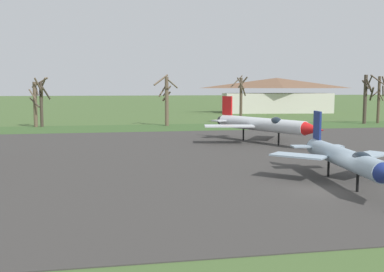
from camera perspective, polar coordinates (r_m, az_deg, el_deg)
ground_plane at (r=28.94m, az=16.02°, el=-6.61°), size 600.00×600.00×0.00m
asphalt_apron at (r=41.92m, az=7.27°, el=-2.46°), size 87.34×47.50×0.05m
grass_verge_strip at (r=70.63m, az=-0.15°, el=1.10°), size 147.34×12.00×0.06m
jet_fighter_front_left at (r=30.72m, az=18.40°, el=-2.52°), size 8.64×12.63×4.48m
jet_fighter_front_right at (r=51.02m, az=8.93°, el=1.47°), size 11.40×14.91×5.14m
bare_tree_far_left at (r=74.71m, az=-18.79°, el=4.29°), size 2.89×3.28×7.75m
bare_tree_left_of_center at (r=74.84m, az=-18.30°, el=3.98°), size 3.21×2.27×7.01m
bare_tree_center at (r=73.11m, az=-3.21°, el=4.70°), size 3.86×3.89×8.28m
bare_tree_right_of_center at (r=77.44m, az=6.12°, el=4.78°), size 2.93×2.60×8.21m
bare_tree_far_right at (r=82.14m, az=20.86°, el=4.57°), size 2.39×2.25×8.25m
bare_tree_backdrop_extra at (r=84.35m, az=22.27°, el=4.50°), size 2.93×3.02×8.33m
visitor_building at (r=112.93m, az=10.47°, el=4.97°), size 27.60×12.78×8.39m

